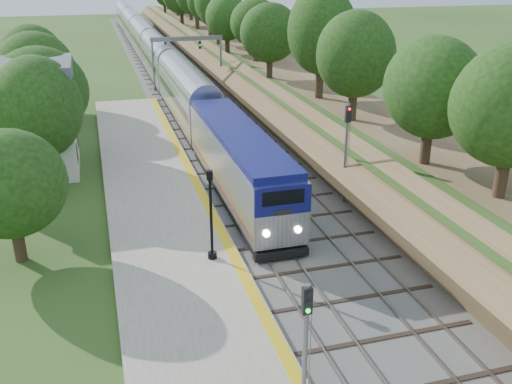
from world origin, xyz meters
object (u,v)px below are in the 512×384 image
object	(u,v)px
lamppost_far	(211,220)
signal_farside	(346,143)
train	(152,52)
signal_platform	(305,341)
station_building	(14,119)
signal_gantry	(187,49)

from	to	relation	value
lamppost_far	signal_farside	distance (m)	11.19
train	lamppost_far	distance (m)	57.96
signal_platform	signal_farside	distance (m)	19.44
station_building	signal_gantry	size ratio (longest dim) A/B	1.02
signal_farside	signal_platform	bearing A→B (deg)	-117.91
train	lamppost_far	xyz separation A→B (m)	(-3.45, -57.86, 0.25)
train	signal_platform	bearing A→B (deg)	-92.39
signal_platform	lamppost_far	bearing A→B (deg)	92.68
lamppost_far	signal_farside	world-z (taller)	signal_farside
lamppost_far	station_building	bearing A→B (deg)	121.96
train	signal_farside	world-z (taller)	signal_farside
station_building	signal_farside	world-z (taller)	station_building
train	signal_farside	size ratio (longest dim) A/B	18.83
signal_gantry	train	size ratio (longest dim) A/B	0.07
signal_gantry	lamppost_far	size ratio (longest dim) A/B	1.77
station_building	signal_gantry	distance (m)	29.94
train	lamppost_far	size ratio (longest dim) A/B	25.26
signal_platform	signal_farside	bearing A→B (deg)	62.09
station_building	signal_farside	size ratio (longest dim) A/B	1.35
lamppost_far	signal_farside	xyz separation A→B (m)	(9.65, 5.46, 1.51)
station_building	lamppost_far	distance (m)	19.99
signal_gantry	signal_platform	bearing A→B (deg)	-95.72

